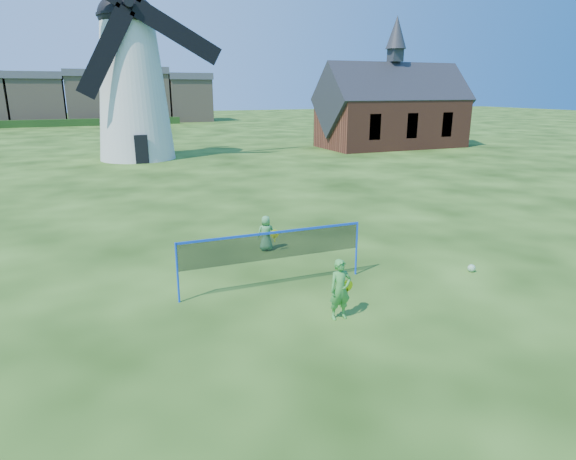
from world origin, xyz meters
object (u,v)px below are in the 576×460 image
at_px(player_girl, 340,289).
at_px(player_boy, 266,233).
at_px(play_ball, 472,268).
at_px(windmill, 132,79).
at_px(chapel, 392,112).
at_px(badminton_net, 273,247).

distance_m(player_girl, player_boy, 5.29).
relative_size(player_girl, play_ball, 6.47).
relative_size(windmill, player_boy, 14.50).
xyz_separation_m(player_boy, play_ball, (4.83, -4.11, -0.47)).
height_order(chapel, play_ball, chapel).
bearing_deg(badminton_net, windmill, 91.47).
xyz_separation_m(windmill, chapel, (22.19, -0.42, -2.63)).
bearing_deg(player_boy, play_ball, 150.44).
height_order(player_girl, play_ball, player_girl).
distance_m(windmill, player_boy, 24.76).
bearing_deg(player_girl, windmill, 94.78).
height_order(windmill, chapel, windmill).
distance_m(badminton_net, player_girl, 2.44).
height_order(chapel, player_boy, chapel).
bearing_deg(windmill, chapel, -1.10).
bearing_deg(player_girl, chapel, 56.40).
bearing_deg(player_girl, play_ball, 15.36).
distance_m(player_boy, play_ball, 6.36).
bearing_deg(badminton_net, play_ball, -10.94).
xyz_separation_m(windmill, play_ball, (6.40, -28.27, -5.66)).
xyz_separation_m(player_girl, play_ball, (4.94, 1.18, -0.60)).
distance_m(badminton_net, play_ball, 5.90).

